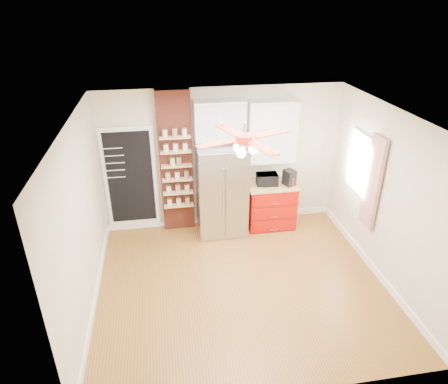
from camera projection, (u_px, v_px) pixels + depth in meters
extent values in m
plane|color=brown|center=(241.00, 284.00, 6.36)|extent=(4.50, 4.50, 0.00)
plane|color=white|center=(245.00, 119.00, 5.15)|extent=(4.50, 4.50, 0.00)
cube|color=beige|center=(221.00, 159.00, 7.52)|extent=(4.50, 0.02, 2.70)
cube|color=beige|center=(284.00, 306.00, 3.99)|extent=(4.50, 0.02, 2.70)
cube|color=beige|center=(81.00, 223.00, 5.43)|extent=(0.02, 4.00, 2.70)
cube|color=beige|center=(387.00, 198.00, 6.08)|extent=(0.02, 4.00, 2.70)
cube|color=white|center=(130.00, 178.00, 7.36)|extent=(0.95, 0.04, 1.95)
cube|color=black|center=(130.00, 178.00, 7.33)|extent=(0.82, 0.02, 1.78)
cube|color=maroon|center=(176.00, 163.00, 7.32)|extent=(0.60, 0.16, 2.70)
cube|color=#ACACB0|center=(222.00, 190.00, 7.40)|extent=(0.90, 0.70, 1.75)
cube|color=white|center=(220.00, 120.00, 7.00)|extent=(0.90, 0.35, 0.70)
cube|color=#A70D06|center=(270.00, 206.00, 7.78)|extent=(0.90, 0.60, 0.86)
cube|color=tan|center=(272.00, 185.00, 7.58)|extent=(0.94, 0.64, 0.04)
cube|color=white|center=(272.00, 132.00, 7.28)|extent=(0.90, 0.30, 1.15)
cube|color=white|center=(360.00, 164.00, 6.78)|extent=(0.04, 0.75, 1.05)
cube|color=#AC1F17|center=(373.00, 183.00, 6.34)|extent=(0.06, 0.40, 1.55)
cylinder|color=silver|center=(245.00, 130.00, 5.22)|extent=(0.05, 0.05, 0.20)
cylinder|color=#AB200A|center=(245.00, 139.00, 5.27)|extent=(0.24, 0.24, 0.10)
sphere|color=white|center=(244.00, 150.00, 5.34)|extent=(0.13, 0.13, 0.13)
imported|color=black|center=(267.00, 179.00, 7.50)|extent=(0.41, 0.29, 0.22)
cube|color=black|center=(289.00, 178.00, 7.47)|extent=(0.24, 0.27, 0.30)
cylinder|color=#B2092A|center=(292.00, 182.00, 7.46)|extent=(0.10, 0.10, 0.16)
cylinder|color=#A81C09|center=(289.00, 179.00, 7.61)|extent=(0.12, 0.12, 0.14)
cylinder|color=beige|center=(172.00, 162.00, 7.13)|extent=(0.11, 0.11, 0.14)
cylinder|color=#886245|center=(179.00, 161.00, 7.17)|extent=(0.12, 0.12, 0.13)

